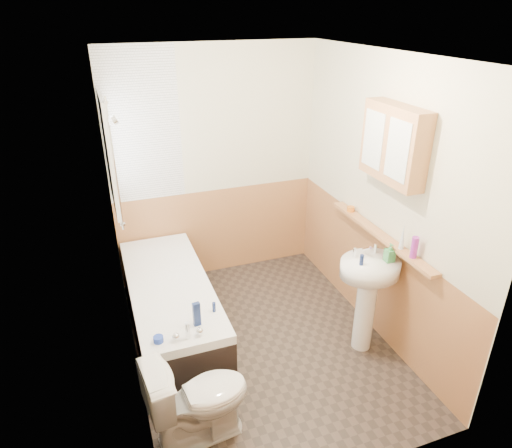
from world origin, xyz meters
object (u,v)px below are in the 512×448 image
at_px(bathtub, 171,306).
at_px(sink, 368,286).
at_px(medicine_cabinet, 394,144).
at_px(toilet, 199,399).
at_px(pine_shelf, 380,234).

height_order(bathtub, sink, sink).
relative_size(sink, medicine_cabinet, 1.52).
relative_size(bathtub, sink, 1.81).
distance_m(toilet, sink, 1.68).
relative_size(toilet, sink, 0.72).
distance_m(sink, pine_shelf, 0.46).
bearing_deg(toilet, bathtub, -8.09).
height_order(bathtub, medicine_cabinet, medicine_cabinet).
bearing_deg(bathtub, pine_shelf, -18.34).
bearing_deg(bathtub, toilet, -91.40).
xyz_separation_m(toilet, sink, (1.60, 0.44, 0.29)).
bearing_deg(bathtub, sink, -26.60).
distance_m(pine_shelf, medicine_cabinet, 0.83).
relative_size(toilet, medicine_cabinet, 1.09).
distance_m(toilet, pine_shelf, 2.02).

